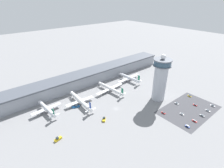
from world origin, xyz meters
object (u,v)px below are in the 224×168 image
Objects in this scene: control_tower at (160,78)px; service_truck_fuel at (104,119)px; service_truck_catering at (76,106)px; airplane_gate_charlie at (110,89)px; service_truck_baggage at (58,139)px; car_yellow_taxi at (195,105)px; car_grey_coupe at (182,114)px; airplane_gate_alpha at (47,109)px; car_black_suv at (163,113)px; airplane_gate_bravo at (80,101)px; airplane_gate_delta at (129,78)px; car_maroon_suv at (189,96)px; car_red_hatchback at (202,116)px; car_navy_sedan at (208,111)px; car_green_van at (177,103)px; car_silver_sedan at (195,121)px; car_blue_compact at (187,126)px; car_white_wagon at (213,106)px.

control_tower is 8.55× the size of service_truck_fuel.
control_tower is at bearing -28.99° from service_truck_catering.
airplane_gate_charlie reaches higher than service_truck_baggage.
car_grey_coupe is (-25.68, 0.24, -0.02)m from car_yellow_taxi.
airplane_gate_alpha reaches higher than service_truck_baggage.
car_black_suv is at bearing -40.40° from airplane_gate_alpha.
airplane_gate_delta is (80.94, 7.75, 0.59)m from airplane_gate_bravo.
control_tower reaches higher than service_truck_fuel.
car_red_hatchback is at bearing -133.15° from car_maroon_suv.
car_navy_sedan is at bearing -27.96° from car_grey_coupe.
service_truck_catering reaches higher than car_black_suv.
airplane_gate_delta is 101.72m from car_red_hatchback.
airplane_gate_charlie is 9.37× the size of car_green_van.
car_red_hatchback is (13.53, -0.68, 0.02)m from car_silver_sedan.
airplane_gate_bravo reaches higher than car_red_hatchback.
car_green_van is (-12.80, 14.13, 0.03)m from car_yellow_taxi.
car_blue_compact is 12.23m from car_silver_sedan.
airplane_gate_bravo is 7.20× the size of service_truck_fuel.
car_blue_compact is (12.40, -94.27, -3.26)m from airplane_gate_charlie.
car_yellow_taxi is 0.92× the size of car_white_wagon.
service_truck_catering is 1.94× the size of car_silver_sedan.
car_white_wagon is at bearing -38.88° from service_truck_catering.
service_truck_catering is at bearing 141.12° from car_white_wagon.
control_tower is at bearing -32.18° from airplane_gate_bravo.
airplane_gate_alpha reaches higher than car_black_suv.
car_silver_sedan is at bearing -91.74° from car_grey_coupe.
car_black_suv is (-25.51, -74.79, -4.06)m from airplane_gate_delta.
car_navy_sedan is at bearing -31.85° from service_truck_fuel.
car_silver_sedan is at bearing -50.96° from service_truck_catering.
car_red_hatchback is (25.75, -0.98, -0.04)m from car_blue_compact.
airplane_gate_bravo is 9.58× the size of car_white_wagon.
car_black_suv is (-17.96, -20.86, -25.20)m from control_tower.
service_truck_fuel reaches higher than car_yellow_taxi.
service_truck_baggage reaches higher than service_truck_fuel.
car_black_suv is (-37.97, 13.25, 0.01)m from car_yellow_taxi.
car_yellow_taxi is at bearing -25.31° from service_truck_fuel.
car_green_van reaches higher than car_navy_sedan.
car_white_wagon is at bearing -36.01° from airplane_gate_alpha.
service_truck_baggage is at bearing 157.02° from car_grey_coupe.
airplane_gate_delta is at bearing 5.47° from airplane_gate_bravo.
car_red_hatchback is at bearing -178.82° from car_navy_sedan.
airplane_gate_charlie is at bearing 97.50° from car_blue_compact.
service_truck_fuel is at bearing -135.43° from airplane_gate_charlie.
airplane_gate_bravo reaches higher than car_yellow_taxi.
car_maroon_suv is 1.03× the size of car_silver_sedan.
car_white_wagon is at bearing -75.89° from airplane_gate_delta.
service_truck_fuel is 1.33× the size of car_white_wagon.
service_truck_baggage is at bearing 151.32° from car_silver_sedan.
airplane_gate_delta is 5.80× the size of service_truck_baggage.
service_truck_fuel is at bearing 173.04° from control_tower.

